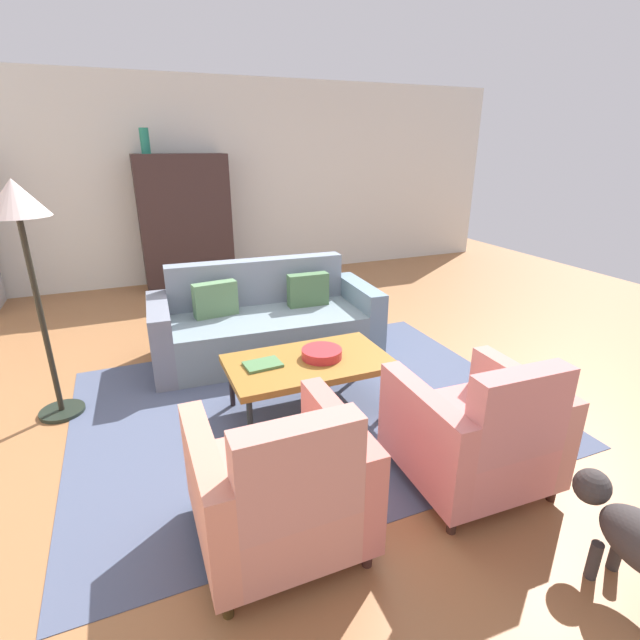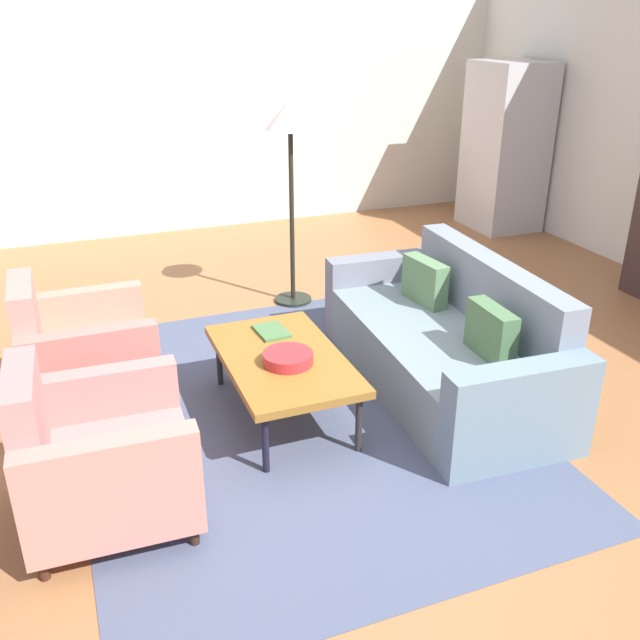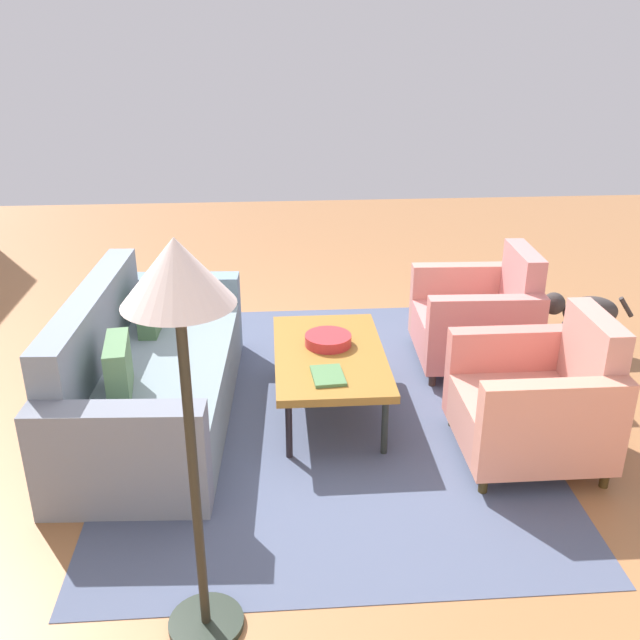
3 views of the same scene
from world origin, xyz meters
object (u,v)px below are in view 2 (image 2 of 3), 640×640
Objects in this scene: fruit_bowl at (288,358)px; book_stack at (272,331)px; refrigerator at (505,147)px; floor_lamp at (290,134)px; armchair_right at (94,461)px; couch at (450,344)px; armchair_left at (78,357)px; coffee_table at (283,361)px.

fruit_bowl is 0.45m from book_stack.
floor_lamp is (1.33, -3.03, 0.52)m from refrigerator.
book_stack is at bearing 129.86° from armchair_right.
couch is at bearing 94.91° from fruit_bowl.
floor_lamp reaches higher than armchair_right.
refrigerator reaches higher than armchair_left.
refrigerator is at bearing 129.75° from coffee_table.
armchair_left is 2.91× the size of fruit_bowl.
refrigerator is (-2.48, 4.87, 0.58)m from armchair_left.
armchair_right is at bearing -38.04° from floor_lamp.
refrigerator is at bearing 117.05° from armchair_left.
armchair_right is at bearing -62.87° from coffee_table.
fruit_bowl is 4.91m from refrigerator.
armchair_left is at bearing -57.88° from floor_lamp.
refrigerator reaches higher than floor_lamp.
armchair_right is at bearing 0.06° from armchair_left.
armchair_left is 3.23× the size of book_stack.
armchair_left is at bearing -102.18° from book_stack.
floor_lamp reaches higher than armchair_left.
armchair_right is (0.60, -1.17, -0.04)m from coffee_table.
coffee_table is 0.35m from book_stack.
floor_lamp is (-1.16, 1.84, 1.10)m from armchair_left.
refrigerator reaches higher than couch.
armchair_right reaches higher than couch.
armchair_left is at bearing -178.02° from armchair_right.
coffee_table is 0.65× the size of refrigerator.
refrigerator is at bearing 113.64° from floor_lamp.
armchair_right is (0.59, -2.35, 0.06)m from couch.
coffee_table is 0.70× the size of floor_lamp.
fruit_bowl is 2.21m from floor_lamp.
floor_lamp is (-1.76, -0.51, 1.16)m from couch.
armchair_right is 1.27m from fruit_bowl.
armchair_left is at bearing -117.22° from coffee_table.
coffee_table is 2.16m from floor_lamp.
floor_lamp is at bearing -66.36° from refrigerator.
refrigerator reaches higher than fruit_bowl.
couch is 2.43m from armchair_left.
armchair_right is 0.51× the size of floor_lamp.
armchair_left is at bearing -63.00° from refrigerator.
refrigerator reaches higher than armchair_right.
armchair_left is 1.20m from armchair_right.
book_stack is (-0.34, 0.04, 0.05)m from coffee_table.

